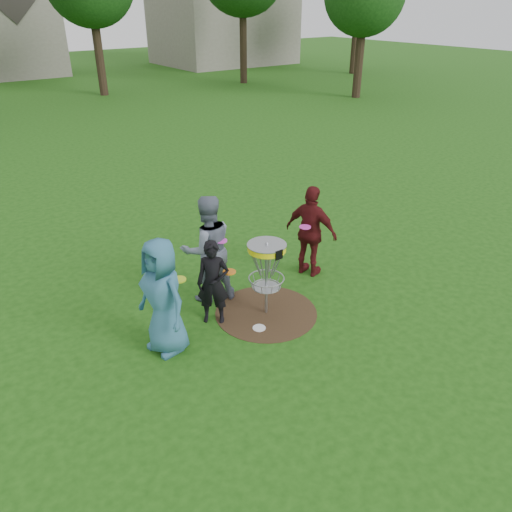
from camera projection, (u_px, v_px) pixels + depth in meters
ground at (266, 312)px, 8.81m from camera, size 100.00×100.00×0.00m
dirt_patch at (266, 312)px, 8.81m from camera, size 1.80×1.80×0.01m
player_blue at (163, 297)px, 7.49m from camera, size 0.78×1.03×1.90m
player_black at (213, 283)px, 8.25m from camera, size 0.65×0.62×1.49m
player_grey at (208, 249)px, 8.80m from camera, size 1.12×0.96×2.00m
player_maroon at (311, 232)px, 9.64m from camera, size 0.79×1.16×1.84m
disc_on_grass at (259, 328)px, 8.38m from camera, size 0.22×0.22×0.02m
disc_golf_basket at (267, 262)px, 8.34m from camera, size 0.66×0.67×1.38m
held_discs at (237, 253)px, 8.42m from camera, size 3.10×0.88×0.33m
house_row at (21, 11)px, 33.03m from camera, size 44.50×10.65×11.62m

